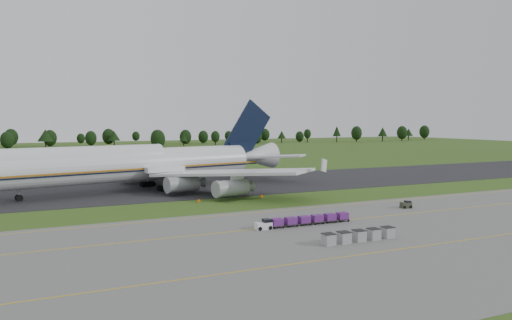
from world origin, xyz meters
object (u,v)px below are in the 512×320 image
aircraft (137,164)px  edge_markers (231,199)px  utility_cart (406,205)px  baggage_train (302,220)px  uld_row (359,236)px

aircraft → edge_markers: 26.93m
utility_cart → baggage_train: bearing=-168.5°
baggage_train → uld_row: 12.09m
baggage_train → aircraft: bearing=107.2°
aircraft → utility_cart: aircraft is taller
aircraft → baggage_train: size_ratio=4.79×
uld_row → edge_markers: size_ratio=0.78×
aircraft → utility_cart: size_ratio=37.77×
baggage_train → uld_row: uld_row is taller
aircraft → edge_markers: aircraft is taller
edge_markers → baggage_train: bearing=-88.5°
utility_cart → edge_markers: utility_cart is taller
utility_cart → uld_row: bearing=-143.7°
aircraft → uld_row: aircraft is taller
uld_row → edge_markers: 39.24m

